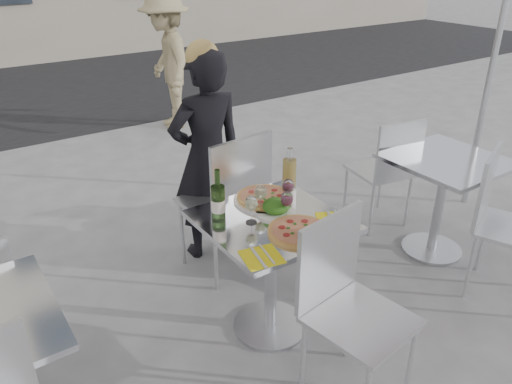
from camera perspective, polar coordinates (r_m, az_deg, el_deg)
ground at (r=3.12m, az=1.60°, el=-15.14°), size 80.00×80.00×0.00m
street_asphalt at (r=8.75m, az=-24.55°, el=10.42°), size 24.00×5.00×0.00m
main_table at (r=2.80m, az=1.74°, el=-6.85°), size 0.72×0.72×0.75m
side_table_right at (r=3.77m, az=20.57°, el=0.65°), size 0.72×0.72×0.75m
chair_far at (r=3.26m, az=-2.95°, el=-0.27°), size 0.52×0.53×1.03m
chair_near at (r=2.47m, az=10.23°, el=-11.59°), size 0.50×0.51×0.96m
side_chair_rfar at (r=3.99m, az=14.87°, el=3.03°), size 0.48×0.49×0.92m
side_chair_rnear at (r=3.47m, az=26.22°, el=-2.23°), size 0.57×0.58×0.95m
woman_diner at (r=3.48m, az=-5.63°, el=3.92°), size 0.56×0.38×1.50m
pedestrian_b at (r=6.27m, az=-10.07°, el=14.43°), size 0.80×1.14×1.61m
pizza_near at (r=2.56m, az=4.94°, el=-4.46°), size 0.32×0.32×0.02m
pizza_far at (r=2.87m, az=0.98°, el=-0.69°), size 0.36×0.36×0.03m
salad_plate at (r=2.72m, az=2.31°, el=-1.78°), size 0.22×0.22×0.09m
wine_bottle at (r=2.63m, az=-4.35°, el=-1.06°), size 0.07×0.08×0.29m
carafe at (r=2.90m, az=3.82°, el=1.84°), size 0.08×0.08×0.29m
sugar_shaker at (r=2.83m, az=3.95°, el=-0.32°), size 0.06×0.06×0.11m
wineglass_white_a at (r=2.60m, az=-0.55°, el=-1.41°), size 0.07×0.07×0.16m
wineglass_white_b at (r=2.72m, az=0.55°, el=-0.12°), size 0.07×0.07×0.16m
wineglass_red_a at (r=2.65m, az=3.53°, el=-0.90°), size 0.07×0.07×0.16m
wineglass_red_b at (r=2.79m, az=3.69°, el=0.58°), size 0.07×0.07×0.16m
napkin_left at (r=2.37m, az=0.65°, el=-7.40°), size 0.21×0.21×0.01m
napkin_right at (r=2.70m, az=8.96°, el=-3.15°), size 0.24×0.24×0.01m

